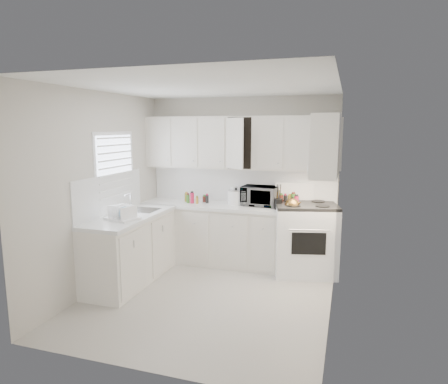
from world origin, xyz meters
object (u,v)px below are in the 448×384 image
at_px(tea_kettle, 292,204).
at_px(microwave, 260,194).
at_px(utensil_crock, 279,197).
at_px(dish_rack, 122,211).
at_px(stove, 305,229).
at_px(rice_cooker, 236,196).

bearing_deg(tea_kettle, microwave, 166.76).
height_order(utensil_crock, dish_rack, utensil_crock).
xyz_separation_m(stove, utensil_crock, (-0.39, -0.07, 0.47)).
bearing_deg(microwave, stove, -6.61).
bearing_deg(rice_cooker, utensil_crock, -6.02).
distance_m(microwave, utensil_crock, 0.39).
distance_m(stove, microwave, 0.86).
distance_m(tea_kettle, rice_cooker, 0.95).
xyz_separation_m(rice_cooker, dish_rack, (-1.12, -1.44, -0.02)).
relative_size(microwave, utensil_crock, 1.41).
xyz_separation_m(rice_cooker, utensil_crock, (0.70, -0.19, 0.06)).
height_order(stove, utensil_crock, same).
relative_size(tea_kettle, rice_cooker, 0.99).
bearing_deg(tea_kettle, dish_rack, -133.78).
relative_size(tea_kettle, microwave, 0.47).
height_order(tea_kettle, utensil_crock, utensil_crock).
bearing_deg(tea_kettle, rice_cooker, 179.49).
distance_m(microwave, rice_cooker, 0.38).
height_order(stove, microwave, stove).
xyz_separation_m(tea_kettle, rice_cooker, (-0.91, 0.28, 0.02)).
bearing_deg(stove, microwave, 154.93).
bearing_deg(rice_cooker, dish_rack, -118.84).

